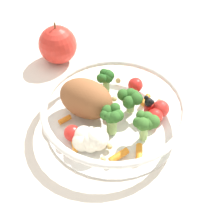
# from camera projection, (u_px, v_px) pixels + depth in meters

# --- Properties ---
(ground_plane) EXTENTS (2.40, 2.40, 0.00)m
(ground_plane) POSITION_uv_depth(u_px,v_px,m) (117.00, 119.00, 0.58)
(ground_plane) COLOR silver
(food_container) EXTENTS (0.25, 0.25, 0.08)m
(food_container) POSITION_uv_depth(u_px,v_px,m) (107.00, 110.00, 0.55)
(food_container) COLOR white
(food_container) RESTS_ON ground_plane
(loose_apple) EXTENTS (0.08, 0.08, 0.09)m
(loose_apple) POSITION_uv_depth(u_px,v_px,m) (58.00, 45.00, 0.67)
(loose_apple) COLOR red
(loose_apple) RESTS_ON ground_plane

